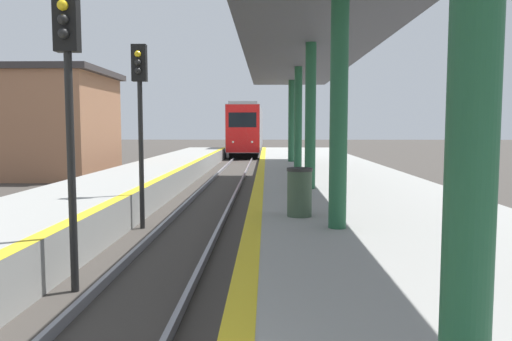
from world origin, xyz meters
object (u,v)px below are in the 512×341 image
object	(u,v)px
train	(248,129)
trash_bin	(300,192)
signal_near	(68,85)
signal_mid	(140,101)

from	to	relation	value
train	trash_bin	bearing A→B (deg)	-86.44
train	signal_near	size ratio (longest dim) A/B	5.01
train	trash_bin	distance (m)	40.55
signal_mid	trash_bin	bearing A→B (deg)	-38.21
train	signal_mid	distance (m)	37.52
signal_near	signal_mid	size ratio (longest dim) A/B	1.00
train	signal_mid	size ratio (longest dim) A/B	5.01
signal_mid	trash_bin	distance (m)	5.15
signal_near	trash_bin	distance (m)	4.49
signal_near	trash_bin	bearing A→B (deg)	27.56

